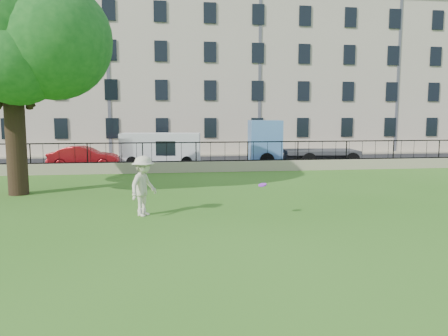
{
  "coord_description": "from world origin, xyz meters",
  "views": [
    {
      "loc": [
        -1.79,
        -12.75,
        3.28
      ],
      "look_at": [
        0.44,
        3.5,
        1.26
      ],
      "focal_mm": 35.0,
      "sensor_mm": 36.0,
      "label": 1
    }
  ],
  "objects": [
    {
      "name": "man",
      "position": [
        -2.47,
        1.38,
        0.98
      ],
      "size": [
        1.28,
        1.46,
        1.96
      ],
      "primitive_type": "imported",
      "rotation": [
        0.0,
        0.0,
        1.02
      ],
      "color": "beige",
      "rests_on": "ground"
    },
    {
      "name": "ground",
      "position": [
        0.0,
        0.0,
        0.0
      ],
      "size": [
        120.0,
        120.0,
        0.0
      ],
      "primitive_type": "plane",
      "color": "#2E6317",
      "rests_on": "ground"
    },
    {
      "name": "street",
      "position": [
        0.0,
        16.7,
        0.01
      ],
      "size": [
        60.0,
        9.0,
        0.01
      ],
      "primitive_type": "cube",
      "color": "black",
      "rests_on": "ground"
    },
    {
      "name": "tree",
      "position": [
        -7.89,
        6.01,
        6.68
      ],
      "size": [
        8.1,
        6.3,
        10.06
      ],
      "color": "black",
      "rests_on": "ground"
    },
    {
      "name": "frisbee",
      "position": [
        1.3,
        0.71,
        1.04
      ],
      "size": [
        0.35,
        0.35,
        0.12
      ],
      "primitive_type": "cylinder",
      "rotation": [
        0.21,
        -0.14,
        -0.39
      ],
      "color": "purple"
    },
    {
      "name": "red_sedan",
      "position": [
        -6.61,
        14.4,
        0.68
      ],
      "size": [
        4.16,
        1.5,
        1.37
      ],
      "primitive_type": "imported",
      "rotation": [
        0.0,
        0.0,
        1.56
      ],
      "color": "#A9141B",
      "rests_on": "street"
    },
    {
      "name": "sidewalk",
      "position": [
        0.0,
        21.9,
        0.06
      ],
      "size": [
        60.0,
        1.4,
        0.12
      ],
      "primitive_type": "cube",
      "color": "tan",
      "rests_on": "ground"
    },
    {
      "name": "iron_railing",
      "position": [
        0.0,
        12.0,
        1.15
      ],
      "size": [
        50.0,
        0.05,
        1.13
      ],
      "color": "black",
      "rests_on": "retaining_wall"
    },
    {
      "name": "blue_truck",
      "position": [
        7.12,
        14.67,
        1.45
      ],
      "size": [
        7.12,
        3.1,
        2.9
      ],
      "primitive_type": "cube",
      "rotation": [
        0.0,
        0.0,
        -0.1
      ],
      "color": "#4F7CB9",
      "rests_on": "street"
    },
    {
      "name": "building_row",
      "position": [
        0.0,
        27.57,
        6.92
      ],
      "size": [
        56.4,
        10.4,
        13.8
      ],
      "color": "beige",
      "rests_on": "ground"
    },
    {
      "name": "white_van",
      "position": [
        -2.0,
        15.4,
        1.04
      ],
      "size": [
        5.17,
        2.5,
        2.09
      ],
      "primitive_type": "cube",
      "rotation": [
        0.0,
        0.0,
        -0.12
      ],
      "color": "silver",
      "rests_on": "street"
    },
    {
      "name": "retaining_wall",
      "position": [
        0.0,
        12.0,
        0.3
      ],
      "size": [
        50.0,
        0.4,
        0.6
      ],
      "primitive_type": "cube",
      "color": "tan",
      "rests_on": "ground"
    }
  ]
}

